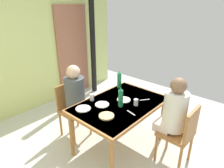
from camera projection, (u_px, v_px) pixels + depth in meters
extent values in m
plane|color=silver|center=(107.00, 163.00, 2.69)|extent=(5.86, 5.86, 0.00)
cube|color=#C8D880|center=(17.00, 49.00, 3.56)|extent=(4.70, 0.10, 2.51)
cube|color=#9B5F47|center=(73.00, 52.00, 4.42)|extent=(0.80, 0.05, 2.00)
cylinder|color=black|center=(93.00, 40.00, 4.40)|extent=(0.12, 0.12, 2.51)
cube|color=#A76E3A|center=(120.00, 105.00, 2.72)|extent=(1.31, 0.89, 0.04)
cube|color=beige|center=(120.00, 103.00, 2.71)|extent=(1.26, 0.85, 0.00)
cylinder|color=#A76E3A|center=(112.00, 163.00, 2.23)|extent=(0.06, 0.06, 0.71)
cylinder|color=#A76E3A|center=(162.00, 120.00, 3.04)|extent=(0.06, 0.06, 0.71)
cylinder|color=#A76E3A|center=(72.00, 135.00, 2.69)|extent=(0.06, 0.06, 0.71)
cylinder|color=#A76E3A|center=(124.00, 104.00, 3.50)|extent=(0.06, 0.06, 0.71)
cube|color=#A76E3A|center=(175.00, 133.00, 2.58)|extent=(0.40, 0.40, 0.04)
cube|color=#A76E3A|center=(192.00, 125.00, 2.38)|extent=(0.38, 0.04, 0.42)
cylinder|color=#A76E3A|center=(156.00, 149.00, 2.66)|extent=(0.04, 0.04, 0.41)
cylinder|color=#A76E3A|center=(168.00, 137.00, 2.89)|extent=(0.04, 0.04, 0.41)
cylinder|color=#A76E3A|center=(180.00, 161.00, 2.45)|extent=(0.04, 0.04, 0.41)
cylinder|color=#A76E3A|center=(190.00, 147.00, 2.68)|extent=(0.04, 0.04, 0.41)
cube|color=#A76E3A|center=(75.00, 111.00, 3.10)|extent=(0.40, 0.40, 0.04)
cube|color=#A76E3A|center=(66.00, 96.00, 3.13)|extent=(0.38, 0.04, 0.42)
cylinder|color=#A76E3A|center=(90.00, 124.00, 3.21)|extent=(0.04, 0.04, 0.41)
cylinder|color=#A76E3A|center=(74.00, 133.00, 2.97)|extent=(0.04, 0.04, 0.41)
cylinder|color=#A76E3A|center=(77.00, 116.00, 3.42)|extent=(0.04, 0.04, 0.41)
cylinder|color=#A76E3A|center=(61.00, 124.00, 3.18)|extent=(0.04, 0.04, 0.41)
cube|color=silver|center=(165.00, 125.00, 2.65)|extent=(0.30, 0.22, 0.12)
cylinder|color=silver|center=(175.00, 111.00, 2.48)|extent=(0.30, 0.30, 0.52)
sphere|color=#846047|center=(179.00, 86.00, 2.35)|extent=(0.20, 0.20, 0.20)
cube|color=#425160|center=(81.00, 111.00, 2.98)|extent=(0.30, 0.22, 0.12)
cylinder|color=#4C5156|center=(75.00, 94.00, 2.94)|extent=(0.30, 0.30, 0.52)
sphere|color=beige|center=(73.00, 72.00, 2.81)|extent=(0.20, 0.20, 0.20)
cylinder|color=#24854C|center=(119.00, 81.00, 3.16)|extent=(0.07, 0.07, 0.25)
cone|color=#298B58|center=(119.00, 72.00, 3.10)|extent=(0.05, 0.05, 0.04)
cylinder|color=#207C4B|center=(121.00, 98.00, 2.59)|extent=(0.07, 0.07, 0.24)
cone|color=#227B50|center=(121.00, 89.00, 2.54)|extent=(0.05, 0.05, 0.04)
cylinder|color=white|center=(83.00, 109.00, 2.57)|extent=(0.20, 0.20, 0.01)
cylinder|color=white|center=(124.00, 100.00, 2.80)|extent=(0.20, 0.20, 0.01)
cylinder|color=white|center=(102.00, 104.00, 2.67)|extent=(0.19, 0.19, 0.01)
cylinder|color=silver|center=(92.00, 97.00, 2.78)|extent=(0.06, 0.06, 0.10)
cylinder|color=silver|center=(136.00, 102.00, 2.65)|extent=(0.06, 0.06, 0.09)
cylinder|color=#DBB77A|center=(106.00, 116.00, 2.40)|extent=(0.19, 0.19, 0.02)
cube|color=silver|center=(131.00, 113.00, 2.48)|extent=(0.05, 0.15, 0.00)
cube|color=silver|center=(145.00, 100.00, 2.81)|extent=(0.13, 0.10, 0.00)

